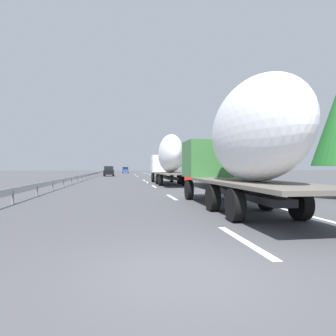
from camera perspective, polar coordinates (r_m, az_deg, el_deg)
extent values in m
plane|color=#424247|center=(44.83, -7.16, -2.06)|extent=(260.00, 260.00, 0.00)
cube|color=white|center=(7.53, 13.79, -12.91)|extent=(3.20, 0.20, 0.01)
cube|color=white|center=(17.60, 0.70, -5.42)|extent=(3.20, 0.20, 0.01)
cube|color=white|center=(27.45, -2.60, -3.43)|extent=(3.20, 0.20, 0.01)
cube|color=white|center=(35.41, -3.91, -2.63)|extent=(3.20, 0.20, 0.01)
cube|color=white|center=(40.63, -4.49, -2.28)|extent=(3.20, 0.20, 0.01)
cube|color=white|center=(58.55, -5.69, -1.55)|extent=(3.20, 0.20, 0.01)
cube|color=white|center=(69.22, -6.10, -1.29)|extent=(3.20, 0.20, 0.01)
cube|color=white|center=(67.21, -6.04, -1.33)|extent=(3.20, 0.20, 0.01)
cube|color=white|center=(73.66, -6.24, -1.21)|extent=(3.20, 0.20, 0.01)
cube|color=white|center=(50.24, -1.00, -1.82)|extent=(110.00, 0.20, 0.01)
cube|color=silver|center=(35.74, -1.05, 0.83)|extent=(2.40, 2.50, 1.90)
cube|color=black|center=(36.84, -1.27, 1.59)|extent=(0.08, 2.12, 0.80)
cube|color=#262628|center=(32.74, -0.37, -1.69)|extent=(11.16, 0.70, 0.24)
cube|color=#59544C|center=(29.73, 0.45, -0.97)|extent=(9.73, 2.50, 0.12)
ellipsoid|color=white|center=(29.82, 0.43, 2.67)|extent=(7.25, 2.20, 3.67)
cube|color=red|center=(25.11, 3.70, -1.71)|extent=(0.04, 0.56, 0.56)
cylinder|color=black|center=(35.63, -2.81, -1.79)|extent=(1.04, 0.30, 1.04)
cylinder|color=black|center=(35.91, 0.69, -1.77)|extent=(1.04, 0.30, 1.04)
cylinder|color=black|center=(30.79, -1.92, -2.08)|extent=(1.04, 0.35, 1.04)
cylinder|color=black|center=(31.12, 2.11, -2.06)|extent=(1.04, 0.35, 1.04)
cylinder|color=black|center=(28.41, -1.38, -2.27)|extent=(1.04, 0.35, 1.04)
cylinder|color=black|center=(28.76, 2.98, -2.24)|extent=(1.04, 0.35, 1.04)
cube|color=#387038|center=(16.56, 7.63, 1.67)|extent=(2.40, 2.50, 1.90)
cube|color=black|center=(17.64, 6.64, 3.20)|extent=(0.08, 2.12, 0.80)
cube|color=#262628|center=(13.96, 10.77, -4.12)|extent=(10.18, 0.70, 0.24)
cube|color=#59544C|center=(11.36, 15.36, -2.72)|extent=(8.66, 2.50, 0.12)
ellipsoid|color=white|center=(11.39, 15.44, 6.73)|extent=(6.84, 2.20, 3.63)
cylinder|color=black|center=(16.33, 3.90, -4.03)|extent=(1.04, 0.30, 1.04)
cylinder|color=black|center=(16.94, 11.21, -3.89)|extent=(1.04, 0.30, 1.04)
cylinder|color=black|center=(12.15, 8.28, -5.46)|extent=(1.04, 0.35, 1.04)
cylinder|color=black|center=(12.95, 17.68, -5.12)|extent=(1.04, 0.35, 1.04)
cylinder|color=black|center=(9.89, 12.30, -6.75)|extent=(1.04, 0.35, 1.04)
cylinder|color=black|center=(10.86, 23.29, -6.14)|extent=(1.04, 0.35, 1.04)
cube|color=#28479E|center=(92.44, -7.91, -0.48)|extent=(4.18, 1.85, 0.84)
cube|color=black|center=(92.13, -7.90, -0.02)|extent=(2.30, 1.63, 0.67)
cylinder|color=black|center=(93.74, -8.42, -0.73)|extent=(0.64, 0.22, 0.64)
cylinder|color=black|center=(93.75, -7.41, -0.73)|extent=(0.64, 0.22, 0.64)
cylinder|color=black|center=(91.15, -8.42, -0.76)|extent=(0.64, 0.22, 0.64)
cylinder|color=black|center=(91.17, -7.38, -0.76)|extent=(0.64, 0.22, 0.64)
cube|color=black|center=(60.82, -10.87, -0.79)|extent=(4.65, 1.90, 0.84)
cube|color=black|center=(60.46, -10.89, -0.04)|extent=(2.56, 1.67, 0.77)
cylinder|color=black|center=(62.31, -11.59, -1.16)|extent=(0.64, 0.22, 0.64)
cylinder|color=black|center=(62.24, -10.03, -1.16)|extent=(0.64, 0.22, 0.64)
cylinder|color=black|center=(59.43, -11.75, -1.22)|extent=(0.64, 0.22, 0.64)
cylinder|color=black|center=(59.35, -10.11, -1.22)|extent=(0.64, 0.22, 0.64)
cylinder|color=gray|center=(52.65, -0.02, -0.29)|extent=(0.10, 0.10, 2.65)
cube|color=#2D569E|center=(52.66, -0.02, 1.53)|extent=(0.06, 0.90, 0.70)
cylinder|color=#472D19|center=(66.68, 3.58, -0.57)|extent=(0.27, 0.27, 1.82)
cone|color=#1E5B23|center=(66.71, 3.58, 1.95)|extent=(3.53, 3.53, 4.05)
cylinder|color=#472D19|center=(57.24, 5.19, -0.63)|extent=(0.29, 0.29, 1.92)
cone|color=#1E5B23|center=(57.30, 5.19, 2.93)|extent=(2.52, 2.52, 5.20)
cylinder|color=#472D19|center=(94.17, -1.69, -0.45)|extent=(0.30, 0.30, 1.56)
cone|color=#1E5B23|center=(94.20, -1.69, 1.79)|extent=(2.47, 2.47, 5.79)
cylinder|color=#472D19|center=(31.82, 14.78, -1.36)|extent=(0.26, 0.26, 1.77)
cone|color=#194C1E|center=(31.86, 14.78, 3.39)|extent=(3.08, 3.08, 3.50)
cube|color=#9EA0A5|center=(48.07, -14.41, -1.20)|extent=(94.00, 0.06, 0.32)
cube|color=slate|center=(15.97, -26.82, -4.93)|extent=(0.10, 0.10, 0.60)
cube|color=slate|center=(19.88, -23.09, -3.94)|extent=(0.10, 0.10, 0.60)
cube|color=slate|center=(23.85, -20.59, -3.26)|extent=(0.10, 0.10, 0.60)
cube|color=slate|center=(27.85, -18.82, -2.78)|extent=(0.10, 0.10, 0.60)
cube|color=slate|center=(31.87, -17.49, -2.41)|extent=(0.10, 0.10, 0.60)
cube|color=slate|center=(35.91, -16.46, -2.13)|extent=(0.10, 0.10, 0.60)
cube|color=slate|center=(39.96, -15.63, -1.90)|extent=(0.10, 0.10, 0.60)
cube|color=slate|center=(44.01, -14.96, -1.71)|extent=(0.10, 0.10, 0.60)
cube|color=slate|center=(48.08, -14.41, -1.56)|extent=(0.10, 0.10, 0.60)
cube|color=slate|center=(52.14, -13.94, -1.43)|extent=(0.10, 0.10, 0.60)
cube|color=slate|center=(56.21, -13.53, -1.32)|extent=(0.10, 0.10, 0.60)
cube|color=slate|center=(60.28, -13.19, -1.22)|extent=(0.10, 0.10, 0.60)
cube|color=slate|center=(64.35, -12.88, -1.14)|extent=(0.10, 0.10, 0.60)
cube|color=slate|center=(68.43, -12.62, -1.06)|extent=(0.10, 0.10, 0.60)
cube|color=slate|center=(72.50, -12.38, -1.00)|extent=(0.10, 0.10, 0.60)
cube|color=slate|center=(76.58, -12.17, -0.94)|extent=(0.10, 0.10, 0.60)
cube|color=slate|center=(80.66, -11.98, -0.88)|extent=(0.10, 0.10, 0.60)
cube|color=slate|center=(84.73, -11.80, -0.84)|extent=(0.10, 0.10, 0.60)
cube|color=slate|center=(88.81, -11.65, -0.79)|extent=(0.10, 0.10, 0.60)
cube|color=slate|center=(92.89, -11.50, -0.75)|extent=(0.10, 0.10, 0.60)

